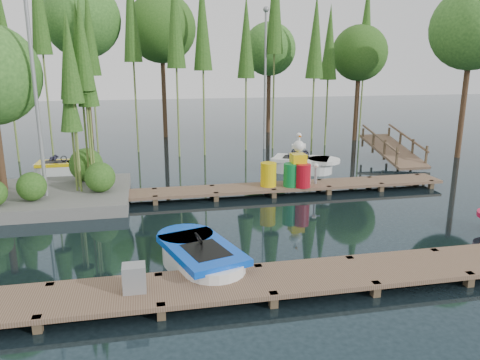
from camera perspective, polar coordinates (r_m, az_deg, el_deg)
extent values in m
plane|color=#1D2E36|center=(14.01, -1.60, -4.97)|extent=(90.00, 90.00, 0.00)
cube|color=brown|center=(9.86, 3.10, -12.14)|extent=(18.00, 1.50, 0.10)
cube|color=brown|center=(9.35, -23.40, -16.39)|extent=(0.16, 0.16, 0.50)
cube|color=brown|center=(10.44, -22.04, -12.90)|extent=(0.16, 0.16, 0.50)
cube|color=brown|center=(9.13, -9.56, -16.08)|extent=(0.16, 0.16, 0.50)
cube|color=brown|center=(10.24, -9.86, -12.52)|extent=(0.16, 0.16, 0.50)
cube|color=brown|center=(9.42, 4.09, -14.90)|extent=(0.16, 0.16, 0.50)
cube|color=brown|center=(10.49, 2.20, -11.61)|extent=(0.16, 0.16, 0.50)
cube|color=brown|center=(10.16, 16.17, -13.16)|extent=(0.16, 0.16, 0.50)
cube|color=brown|center=(11.16, 13.16, -10.34)|extent=(0.16, 0.16, 0.50)
cube|color=brown|center=(11.26, 26.10, -11.28)|extent=(0.16, 0.16, 0.50)
cube|color=brown|center=(12.18, 22.51, -8.95)|extent=(0.16, 0.16, 0.50)
cube|color=brown|center=(16.46, 0.30, -1.07)|extent=(15.00, 1.20, 0.10)
cube|color=brown|center=(16.18, -24.79, -3.47)|extent=(0.16, 0.16, 0.50)
cube|color=brown|center=(17.08, -24.10, -2.49)|extent=(0.16, 0.16, 0.50)
cube|color=brown|center=(15.83, -17.62, -3.17)|extent=(0.16, 0.16, 0.50)
cube|color=brown|center=(16.74, -17.31, -2.19)|extent=(0.16, 0.16, 0.50)
cube|color=brown|center=(15.73, -10.26, -2.82)|extent=(0.16, 0.16, 0.50)
cube|color=brown|center=(16.65, -10.36, -1.85)|extent=(0.16, 0.16, 0.50)
cube|color=brown|center=(15.89, -2.93, -2.42)|extent=(0.16, 0.16, 0.50)
cube|color=brown|center=(16.80, -3.43, -1.48)|extent=(0.16, 0.16, 0.50)
cube|color=brown|center=(16.30, 4.14, -2.00)|extent=(0.16, 0.16, 0.50)
cube|color=brown|center=(17.19, 3.27, -1.11)|extent=(0.16, 0.16, 0.50)
cube|color=brown|center=(16.95, 10.76, -1.57)|extent=(0.16, 0.16, 0.50)
cube|color=brown|center=(17.81, 9.60, -0.74)|extent=(0.16, 0.16, 0.50)
cube|color=brown|center=(17.81, 16.81, -1.17)|extent=(0.16, 0.16, 0.50)
cube|color=brown|center=(18.63, 15.43, -0.39)|extent=(0.16, 0.16, 0.50)
cube|color=brown|center=(18.85, 22.25, -0.79)|extent=(0.16, 0.16, 0.50)
cube|color=brown|center=(19.62, 20.72, -0.07)|extent=(0.16, 0.16, 0.50)
cube|color=slate|center=(17.04, -23.80, -2.04)|extent=(6.20, 4.20, 0.42)
sphere|color=#34631F|center=(15.88, -24.05, -0.73)|extent=(0.90, 0.90, 0.90)
sphere|color=#34631F|center=(17.73, -18.24, 1.78)|extent=(1.20, 1.20, 1.20)
sphere|color=#34631F|center=(16.13, -16.70, 0.33)|extent=(1.00, 1.00, 1.00)
cylinder|color=olive|center=(16.78, -18.51, 7.93)|extent=(0.07, 0.07, 5.93)
cone|color=#34631F|center=(16.69, -19.10, 15.02)|extent=(0.70, 0.70, 2.97)
cylinder|color=olive|center=(16.67, -19.63, 7.34)|extent=(0.07, 0.07, 5.66)
cone|color=#34631F|center=(16.57, -20.22, 14.14)|extent=(0.70, 0.70, 2.83)
cylinder|color=olive|center=(16.82, -17.77, 6.79)|extent=(0.07, 0.07, 5.22)
cone|color=#34631F|center=(16.70, -18.26, 13.01)|extent=(0.70, 0.70, 2.61)
cylinder|color=olive|center=(16.05, -19.44, 6.87)|extent=(0.07, 0.07, 5.53)
cone|color=#34631F|center=(15.94, -20.04, 13.77)|extent=(0.70, 0.70, 2.76)
cylinder|color=olive|center=(16.30, -19.67, 4.25)|extent=(0.07, 0.07, 4.01)
cone|color=#34631F|center=(16.13, -20.09, 9.16)|extent=(0.70, 0.70, 2.01)
cylinder|color=olive|center=(16.64, -18.14, 8.23)|extent=(0.07, 0.07, 6.11)
cone|color=#34631F|center=(16.57, -18.74, 15.58)|extent=(0.70, 0.70, 3.05)
cylinder|color=#49311F|center=(25.01, 25.68, 9.33)|extent=(0.26, 0.26, 6.06)
sphere|color=#407B2B|center=(24.99, 26.47, 16.24)|extent=(3.81, 3.81, 3.81)
cylinder|color=#49311F|center=(28.52, 14.07, 9.73)|extent=(0.26, 0.26, 5.02)
sphere|color=#34631F|center=(28.45, 14.39, 14.77)|extent=(3.16, 3.16, 3.16)
cylinder|color=#49311F|center=(30.84, 3.51, 10.72)|extent=(0.26, 0.26, 5.31)
sphere|color=#407B2B|center=(30.79, 3.59, 15.66)|extent=(3.34, 3.34, 3.34)
cylinder|color=#49311F|center=(29.11, -9.29, 11.48)|extent=(0.26, 0.26, 6.46)
sphere|color=#34631F|center=(29.13, -9.56, 17.83)|extent=(4.06, 4.06, 4.06)
cylinder|color=#49311F|center=(29.21, -18.16, 11.35)|extent=(0.26, 0.26, 6.85)
sphere|color=#407B2B|center=(29.26, -18.71, 18.05)|extent=(4.31, 4.31, 4.31)
cylinder|color=olive|center=(23.99, -26.31, 10.81)|extent=(0.09, 0.09, 7.48)
cone|color=#34631F|center=(24.00, -26.88, 15.78)|extent=(0.90, 0.90, 4.11)
cylinder|color=olive|center=(24.24, -22.86, 13.78)|extent=(0.09, 0.09, 9.66)
cylinder|color=olive|center=(24.97, -17.53, 11.95)|extent=(0.09, 0.09, 7.69)
cone|color=#34631F|center=(25.00, -17.92, 16.88)|extent=(0.90, 0.90, 4.23)
cylinder|color=olive|center=(24.49, -12.84, 13.74)|extent=(0.09, 0.09, 8.99)
cone|color=#34631F|center=(24.60, -13.19, 19.60)|extent=(0.90, 0.90, 4.94)
cylinder|color=olive|center=(22.94, -7.73, 13.24)|extent=(0.09, 0.09, 8.44)
cone|color=#34631F|center=(23.02, -7.94, 19.13)|extent=(0.90, 0.90, 4.64)
cylinder|color=olive|center=(23.20, -4.50, 13.07)|extent=(0.09, 0.09, 8.22)
cone|color=#34631F|center=(23.26, -4.62, 18.75)|extent=(0.90, 0.90, 4.52)
cylinder|color=olive|center=(24.47, 0.74, 12.23)|extent=(0.09, 0.09, 7.41)
cone|color=#34631F|center=(24.48, 0.76, 17.09)|extent=(0.90, 0.90, 4.07)
cylinder|color=olive|center=(25.04, 4.19, 14.96)|extent=(0.09, 0.09, 9.77)
cylinder|color=olive|center=(24.40, 9.00, 12.05)|extent=(0.09, 0.09, 7.40)
cone|color=#34631F|center=(24.41, 9.20, 16.92)|extent=(0.90, 0.90, 4.07)
cylinder|color=olive|center=(26.39, 10.66, 11.87)|extent=(0.09, 0.09, 7.14)
cone|color=#34631F|center=(26.39, 10.87, 16.21)|extent=(0.90, 0.90, 3.93)
cylinder|color=olive|center=(28.33, 14.84, 13.29)|extent=(0.09, 0.09, 8.61)
cone|color=#34631F|center=(28.40, 15.17, 18.15)|extent=(0.90, 0.90, 4.74)
cylinder|color=gray|center=(15.88, -23.60, 9.09)|extent=(0.12, 0.12, 7.00)
cylinder|color=gray|center=(24.85, 3.08, 11.78)|extent=(0.12, 0.12, 7.00)
sphere|color=gray|center=(24.94, 3.19, 20.07)|extent=(0.30, 0.30, 0.30)
cube|color=brown|center=(22.92, 18.11, 3.42)|extent=(1.50, 3.94, 0.95)
cube|color=brown|center=(21.20, 18.58, 2.64)|extent=(0.08, 0.08, 0.90)
cube|color=brown|center=(22.12, 17.20, 3.51)|extent=(0.08, 0.08, 0.90)
cube|color=brown|center=(23.05, 15.92, 4.30)|extent=(0.08, 0.08, 0.90)
cube|color=brown|center=(24.00, 14.74, 5.03)|extent=(0.08, 0.08, 0.90)
cube|color=brown|center=(22.48, 16.67, 4.88)|extent=(0.06, 3.54, 0.83)
cube|color=brown|center=(21.94, 21.75, 2.74)|extent=(0.08, 0.08, 0.90)
cube|color=brown|center=(22.82, 20.29, 3.58)|extent=(0.08, 0.08, 0.90)
cube|color=brown|center=(23.73, 18.93, 4.35)|extent=(0.08, 0.08, 0.90)
cube|color=brown|center=(24.65, 17.67, 5.07)|extent=(0.08, 0.08, 0.90)
cube|color=brown|center=(23.17, 19.74, 4.91)|extent=(0.06, 3.54, 0.83)
cube|color=white|center=(10.70, -4.64, -10.11)|extent=(1.64, 1.65, 0.60)
cylinder|color=white|center=(11.26, -6.04, -8.85)|extent=(1.64, 1.64, 0.60)
cylinder|color=white|center=(10.16, -3.08, -11.49)|extent=(1.64, 1.64, 0.60)
cube|color=blue|center=(10.57, -4.68, -8.49)|extent=(1.95, 2.58, 0.15)
cylinder|color=blue|center=(11.40, -6.68, -6.80)|extent=(1.67, 1.67, 0.15)
cube|color=black|center=(10.37, -4.18, -8.66)|extent=(1.10, 1.27, 0.07)
torus|color=black|center=(10.63, -5.07, -7.09)|extent=(0.24, 0.34, 0.29)
cube|color=white|center=(21.06, -20.95, 1.23)|extent=(1.10, 1.09, 0.50)
cylinder|color=white|center=(20.98, -19.47, 1.31)|extent=(1.09, 1.09, 0.50)
cylinder|color=white|center=(21.16, -22.42, 1.15)|extent=(1.09, 1.09, 0.50)
cube|color=yellow|center=(21.01, -21.02, 1.95)|extent=(1.90, 1.12, 0.13)
cylinder|color=yellow|center=(20.89, -18.86, 2.07)|extent=(1.12, 1.12, 0.13)
cube|color=black|center=(21.03, -21.52, 2.03)|extent=(0.90, 0.68, 0.05)
torus|color=black|center=(20.95, -20.70, 2.46)|extent=(0.25, 0.14, 0.24)
imported|color=#1E1E2D|center=(21.00, -21.69, 2.61)|extent=(0.39, 0.30, 0.89)
cube|color=white|center=(20.14, 7.44, 1.61)|extent=(1.78, 1.78, 0.60)
cylinder|color=white|center=(20.06, 9.31, 1.49)|extent=(1.77, 1.77, 0.60)
cylinder|color=white|center=(20.24, 5.58, 1.73)|extent=(1.77, 1.77, 0.60)
cube|color=white|center=(20.07, 7.47, 2.53)|extent=(2.65, 2.24, 0.15)
cylinder|color=white|center=(19.96, 10.20, 2.35)|extent=(1.81, 1.81, 0.15)
cube|color=black|center=(20.09, 6.85, 2.70)|extent=(1.34, 1.22, 0.07)
torus|color=black|center=(20.01, 7.95, 3.11)|extent=(0.34, 0.28, 0.29)
imported|color=#1E1E2D|center=(20.06, 6.72, 3.34)|extent=(0.54, 0.49, 0.99)
imported|color=#1E1E2D|center=(20.39, 7.95, 3.29)|extent=(0.42, 0.37, 0.74)
cube|color=gray|center=(9.45, -12.77, -11.57)|extent=(0.44, 0.37, 0.54)
cylinder|color=yellow|center=(16.55, 3.48, 0.68)|extent=(0.56, 0.56, 0.84)
cylinder|color=#0D7B33|center=(16.60, 6.26, 0.62)|extent=(0.55, 0.55, 0.82)
cylinder|color=silver|center=(17.02, 7.73, 0.92)|extent=(0.55, 0.55, 0.82)
cylinder|color=#B20C1A|center=(16.54, 7.66, 0.53)|extent=(0.55, 0.55, 0.82)
cube|color=yellow|center=(16.64, 7.11, 2.65)|extent=(0.50, 0.50, 0.32)
sphere|color=white|center=(16.56, 7.16, 4.12)|extent=(0.40, 0.40, 0.40)
cylinder|color=white|center=(16.52, 7.19, 4.90)|extent=(0.09, 0.09, 0.27)
sphere|color=white|center=(16.49, 7.20, 5.43)|extent=(0.18, 0.18, 0.18)
cone|color=orange|center=(16.33, 7.41, 5.26)|extent=(0.09, 0.27, 0.09)
cube|color=white|center=(16.56, 7.16, 4.12)|extent=(0.50, 0.05, 0.16)
cylinder|color=gray|center=(17.13, 9.20, 0.50)|extent=(0.09, 0.09, 0.56)
sphere|color=white|center=(17.04, 9.25, 1.73)|extent=(0.19, 0.19, 0.19)
cube|color=gray|center=(17.04, 9.25, 1.73)|extent=(0.47, 0.04, 0.04)
cone|color=orange|center=(16.94, 9.39, 1.64)|extent=(0.04, 0.09, 0.04)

